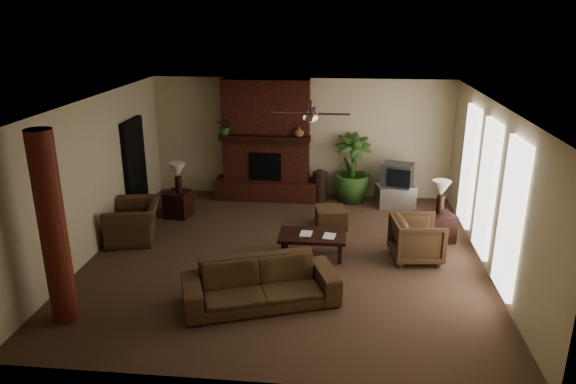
# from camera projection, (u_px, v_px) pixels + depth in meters

# --- Properties ---
(room_shell) EXTENTS (7.00, 7.00, 7.00)m
(room_shell) POSITION_uv_depth(u_px,v_px,m) (286.00, 183.00, 9.23)
(room_shell) COLOR brown
(room_shell) RESTS_ON ground
(fireplace) EXTENTS (2.40, 0.70, 2.80)m
(fireplace) POSITION_uv_depth(u_px,v_px,m) (266.00, 150.00, 12.42)
(fireplace) COLOR #572217
(fireplace) RESTS_ON ground
(windows) EXTENTS (0.08, 3.65, 2.35)m
(windows) POSITION_uv_depth(u_px,v_px,m) (487.00, 189.00, 9.10)
(windows) COLOR white
(windows) RESTS_ON ground
(log_column) EXTENTS (0.36, 0.36, 2.80)m
(log_column) POSITION_uv_depth(u_px,v_px,m) (53.00, 230.00, 7.26)
(log_column) COLOR maroon
(log_column) RESTS_ON ground
(doorway) EXTENTS (0.10, 1.00, 2.10)m
(doorway) POSITION_uv_depth(u_px,v_px,m) (135.00, 168.00, 11.37)
(doorway) COLOR black
(doorway) RESTS_ON ground
(ceiling_fan) EXTENTS (1.35, 1.35, 0.37)m
(ceiling_fan) POSITION_uv_depth(u_px,v_px,m) (311.00, 116.00, 9.11)
(ceiling_fan) COLOR #311E15
(ceiling_fan) RESTS_ON ceiling
(sofa) EXTENTS (2.41, 1.42, 0.91)m
(sofa) POSITION_uv_depth(u_px,v_px,m) (260.00, 276.00, 7.97)
(sofa) COLOR #4F3721
(sofa) RESTS_ON ground
(armchair_left) EXTENTS (1.00, 1.28, 0.99)m
(armchair_left) POSITION_uv_depth(u_px,v_px,m) (133.00, 215.00, 10.26)
(armchair_left) COLOR #4F3721
(armchair_left) RESTS_ON ground
(armchair_right) EXTENTS (0.89, 0.94, 0.87)m
(armchair_right) POSITION_uv_depth(u_px,v_px,m) (417.00, 237.00, 9.42)
(armchair_right) COLOR #4F3721
(armchair_right) RESTS_ON ground
(coffee_table) EXTENTS (1.20, 0.70, 0.43)m
(coffee_table) POSITION_uv_depth(u_px,v_px,m) (312.00, 237.00, 9.56)
(coffee_table) COLOR black
(coffee_table) RESTS_ON ground
(ottoman) EXTENTS (0.69, 0.69, 0.40)m
(ottoman) POSITION_uv_depth(u_px,v_px,m) (331.00, 217.00, 10.95)
(ottoman) COLOR #4F3721
(ottoman) RESTS_ON ground
(tv_stand) EXTENTS (0.93, 0.66, 0.50)m
(tv_stand) POSITION_uv_depth(u_px,v_px,m) (395.00, 196.00, 12.10)
(tv_stand) COLOR #B6B6B9
(tv_stand) RESTS_ON ground
(tv) EXTENTS (0.77, 0.69, 0.52)m
(tv) POSITION_uv_depth(u_px,v_px,m) (397.00, 175.00, 11.88)
(tv) COLOR #343437
(tv) RESTS_ON tv_stand
(floor_vase) EXTENTS (0.34, 0.34, 0.77)m
(floor_vase) POSITION_uv_depth(u_px,v_px,m) (320.00, 183.00, 12.39)
(floor_vase) COLOR black
(floor_vase) RESTS_ON ground
(floor_plant) EXTENTS (1.37, 1.79, 0.89)m
(floor_plant) POSITION_uv_depth(u_px,v_px,m) (352.00, 183.00, 12.39)
(floor_plant) COLOR #2F5321
(floor_plant) RESTS_ON ground
(side_table_left) EXTENTS (0.58, 0.58, 0.55)m
(side_table_left) POSITION_uv_depth(u_px,v_px,m) (178.00, 204.00, 11.50)
(side_table_left) COLOR black
(side_table_left) RESTS_ON ground
(lamp_left) EXTENTS (0.46, 0.46, 0.65)m
(lamp_left) POSITION_uv_depth(u_px,v_px,m) (178.00, 172.00, 11.27)
(lamp_left) COLOR #311E15
(lamp_left) RESTS_ON side_table_left
(side_table_right) EXTENTS (0.63, 0.63, 0.55)m
(side_table_right) POSITION_uv_depth(u_px,v_px,m) (439.00, 227.00, 10.27)
(side_table_right) COLOR black
(side_table_right) RESTS_ON ground
(lamp_right) EXTENTS (0.41, 0.41, 0.65)m
(lamp_right) POSITION_uv_depth(u_px,v_px,m) (441.00, 191.00, 10.09)
(lamp_right) COLOR #311E15
(lamp_right) RESTS_ON side_table_right
(mantel_plant) EXTENTS (0.49, 0.51, 0.33)m
(mantel_plant) POSITION_uv_depth(u_px,v_px,m) (225.00, 128.00, 12.07)
(mantel_plant) COLOR #2F5321
(mantel_plant) RESTS_ON fireplace
(mantel_vase) EXTENTS (0.27, 0.28, 0.22)m
(mantel_vase) POSITION_uv_depth(u_px,v_px,m) (299.00, 132.00, 11.91)
(mantel_vase) COLOR brown
(mantel_vase) RESTS_ON fireplace
(book_a) EXTENTS (0.22, 0.04, 0.29)m
(book_a) POSITION_uv_depth(u_px,v_px,m) (300.00, 227.00, 9.50)
(book_a) COLOR #999999
(book_a) RESTS_ON coffee_table
(book_b) EXTENTS (0.21, 0.06, 0.29)m
(book_b) POSITION_uv_depth(u_px,v_px,m) (324.00, 229.00, 9.41)
(book_b) COLOR #999999
(book_b) RESTS_ON coffee_table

